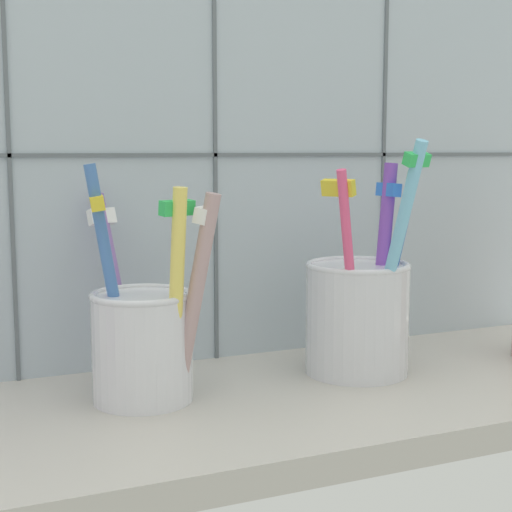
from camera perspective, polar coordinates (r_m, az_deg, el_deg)
The scene contains 4 objects.
counter_slab at distance 56.45cm, azimuth 1.09°, elevation -11.14°, with size 64.00×22.00×2.00cm, color #BCB7AD.
tile_wall_back at distance 64.58cm, azimuth -3.37°, elevation 10.60°, with size 64.00×2.20×45.00cm.
toothbrush_cup_left at distance 54.51cm, azimuth -8.26°, elevation -5.80°, with size 8.51×12.01×16.45cm.
toothbrush_cup_right at distance 60.92cm, azimuth 7.58°, elevation -4.03°, with size 8.95×11.11×18.09cm.
Camera 1 is at (-22.25, -48.54, 19.30)cm, focal length 54.58 mm.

